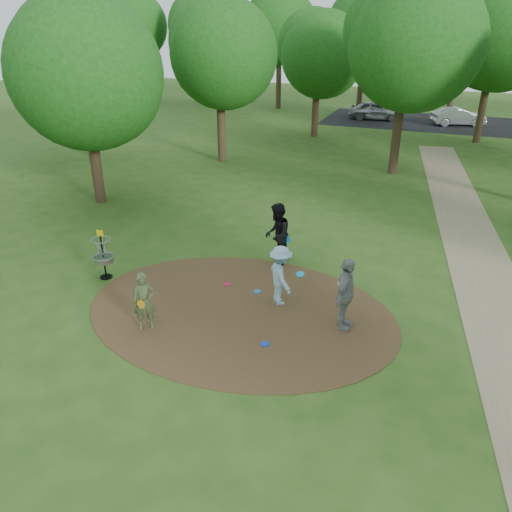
% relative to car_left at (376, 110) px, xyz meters
% --- Properties ---
extents(ground, '(100.00, 100.00, 0.00)m').
position_rel_car_left_xyz_m(ground, '(1.21, -29.53, -0.69)').
color(ground, '#2D5119').
rests_on(ground, ground).
extents(dirt_clearing, '(8.40, 8.40, 0.02)m').
position_rel_car_left_xyz_m(dirt_clearing, '(1.21, -29.53, -0.68)').
color(dirt_clearing, '#47301C').
rests_on(dirt_clearing, ground).
extents(footpath, '(7.55, 39.89, 0.01)m').
position_rel_car_left_xyz_m(footpath, '(7.71, -27.53, -0.69)').
color(footpath, '#8C7A5B').
rests_on(footpath, ground).
extents(parking_lot, '(14.00, 8.00, 0.01)m').
position_rel_car_left_xyz_m(parking_lot, '(3.21, 0.47, -0.69)').
color(parking_lot, black).
rests_on(parking_lot, ground).
extents(player_observer_with_disc, '(0.67, 0.61, 1.54)m').
position_rel_car_left_xyz_m(player_observer_with_disc, '(-0.65, -31.12, 0.07)').
color(player_observer_with_disc, '#4A5B35').
rests_on(player_observer_with_disc, ground).
extents(player_throwing_with_disc, '(1.25, 1.23, 1.68)m').
position_rel_car_left_xyz_m(player_throwing_with_disc, '(2.07, -28.72, 0.15)').
color(player_throwing_with_disc, '#9BC5E7').
rests_on(player_throwing_with_disc, ground).
extents(player_walking_with_disc, '(0.94, 1.11, 2.01)m').
position_rel_car_left_xyz_m(player_walking_with_disc, '(1.19, -26.50, 0.31)').
color(player_walking_with_disc, black).
rests_on(player_walking_with_disc, ground).
extents(player_waiting_with_disc, '(0.55, 1.15, 1.91)m').
position_rel_car_left_xyz_m(player_waiting_with_disc, '(3.93, -29.29, 0.26)').
color(player_waiting_with_disc, gray).
rests_on(player_waiting_with_disc, ground).
extents(disc_ground_cyan, '(0.22, 0.22, 0.02)m').
position_rel_car_left_xyz_m(disc_ground_cyan, '(1.29, -28.42, -0.67)').
color(disc_ground_cyan, '#187CC7').
rests_on(disc_ground_cyan, dirt_clearing).
extents(disc_ground_blue, '(0.22, 0.22, 0.02)m').
position_rel_car_left_xyz_m(disc_ground_blue, '(2.37, -30.72, -0.67)').
color(disc_ground_blue, blue).
rests_on(disc_ground_blue, dirt_clearing).
extents(disc_ground_red, '(0.22, 0.22, 0.02)m').
position_rel_car_left_xyz_m(disc_ground_red, '(0.31, -28.34, -0.67)').
color(disc_ground_red, '#D01443').
rests_on(disc_ground_red, dirt_clearing).
extents(car_left, '(4.20, 1.98, 1.39)m').
position_rel_car_left_xyz_m(car_left, '(0.00, 0.00, 0.00)').
color(car_left, '#94959A').
rests_on(car_left, ground).
extents(car_right, '(3.97, 2.56, 1.24)m').
position_rel_car_left_xyz_m(car_right, '(5.97, -0.11, -0.08)').
color(car_right, '#A0A4A7').
rests_on(car_right, ground).
extents(disc_golf_basket, '(0.63, 0.63, 1.54)m').
position_rel_car_left_xyz_m(disc_golf_basket, '(-3.29, -29.23, 0.18)').
color(disc_golf_basket, black).
rests_on(disc_golf_basket, ground).
extents(tree_ring, '(37.55, 45.47, 9.54)m').
position_rel_car_left_xyz_m(tree_ring, '(3.17, -19.45, 4.58)').
color(tree_ring, '#332316').
rests_on(tree_ring, ground).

